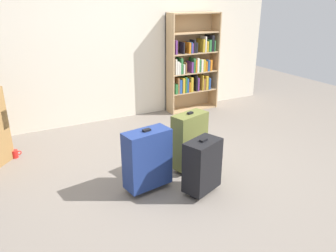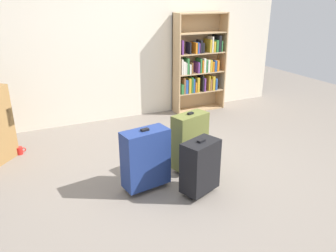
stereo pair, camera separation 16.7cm
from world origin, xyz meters
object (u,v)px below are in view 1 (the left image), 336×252
Objects in this scene: suitcase_navy_blue at (147,159)px; suitcase_olive at (189,140)px; bookshelf at (192,64)px; mug at (15,154)px; suitcase_black at (202,165)px.

suitcase_navy_blue is 0.96× the size of suitcase_olive.
suitcase_navy_blue is at bearing -163.79° from suitcase_olive.
bookshelf is at bearing 57.96° from suitcase_olive.
mug is at bearing 144.42° from suitcase_olive.
suitcase_black is at bearing -119.19° from bookshelf.
mug is 0.21× the size of suitcase_black.
mug is at bearing 128.93° from suitcase_navy_blue.
suitcase_olive is at bearing -122.04° from bookshelf.
suitcase_olive is at bearing 73.29° from suitcase_black.
suitcase_navy_blue is 1.13× the size of suitcase_black.
suitcase_olive is at bearing -35.58° from mug.
bookshelf is 2.43× the size of suitcase_navy_blue.
bookshelf is 2.73m from suitcase_black.
suitcase_navy_blue is 0.62m from suitcase_olive.
bookshelf is 2.72m from suitcase_navy_blue.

